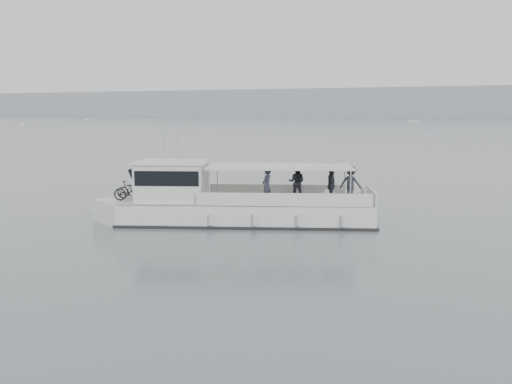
% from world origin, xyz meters
% --- Properties ---
extents(ground, '(1400.00, 1400.00, 0.00)m').
position_xyz_m(ground, '(0.00, 0.00, 0.00)').
color(ground, '#576266').
rests_on(ground, ground).
extents(headland, '(1400.00, 90.00, 28.00)m').
position_xyz_m(headland, '(0.00, 560.00, 14.00)').
color(headland, '#939EA8').
rests_on(headland, ground).
extents(tour_boat, '(13.97, 7.44, 5.95)m').
position_xyz_m(tour_boat, '(4.33, 2.46, 0.98)').
color(tour_boat, silver).
rests_on(tour_boat, ground).
extents(moored_fleet, '(465.68, 352.49, 9.71)m').
position_xyz_m(moored_fleet, '(-19.20, 207.34, 0.36)').
color(moored_fleet, silver).
rests_on(moored_fleet, ground).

